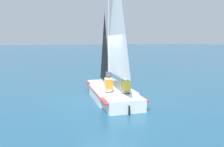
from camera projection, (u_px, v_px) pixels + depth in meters
The scene contains 4 objects.
ground_plane at pixel (112, 99), 8.70m from camera, with size 260.00×260.00×0.00m, color #235675.
sailboat_main at pixel (112, 80), 8.53m from camera, with size 3.99×2.05×5.19m.
sailor_helm at pixel (109, 86), 8.03m from camera, with size 0.38×0.34×1.16m.
sailor_crew at pixel (126, 88), 7.83m from camera, with size 0.38×0.34×1.16m.
Camera 1 is at (7.68, -3.53, 2.29)m, focal length 35.00 mm.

